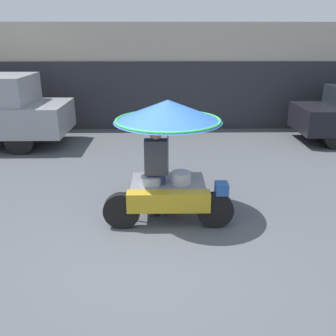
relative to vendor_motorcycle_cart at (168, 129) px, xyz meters
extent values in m
plane|color=#4C4F54|center=(-0.29, -1.14, -1.52)|extent=(36.00, 36.00, 0.00)
cube|color=#B2A893|center=(-0.29, 7.28, 0.14)|extent=(28.00, 2.00, 3.33)
cube|color=#28282D|center=(-0.29, 6.25, -0.44)|extent=(23.80, 0.06, 2.16)
cylinder|color=black|center=(0.75, -0.50, -1.22)|extent=(0.60, 0.14, 0.60)
cylinder|color=black|center=(-0.76, -0.50, -1.22)|extent=(0.60, 0.14, 0.60)
cube|color=#B7931E|center=(0.00, -0.50, -1.06)|extent=(1.33, 0.24, 0.32)
cube|color=#234C93|center=(0.84, -0.50, -0.84)|extent=(0.20, 0.24, 0.18)
cylinder|color=black|center=(0.00, 0.32, -1.25)|extent=(0.54, 0.14, 0.54)
cylinder|color=#515156|center=(0.53, -0.28, -1.24)|extent=(0.03, 0.03, 0.57)
cylinder|color=#515156|center=(0.53, 0.43, -1.24)|extent=(0.03, 0.03, 0.57)
cylinder|color=#515156|center=(-0.54, -0.28, -1.24)|extent=(0.03, 0.03, 0.57)
cylinder|color=#515156|center=(-0.54, 0.43, -1.24)|extent=(0.03, 0.03, 0.57)
cube|color=gray|center=(0.00, 0.07, -0.94)|extent=(1.25, 0.83, 0.02)
cylinder|color=#B2B2B7|center=(0.00, 0.07, -0.41)|extent=(0.03, 0.03, 1.04)
cone|color=blue|center=(0.00, 0.07, 0.29)|extent=(1.79, 1.79, 0.36)
torus|color=green|center=(0.00, 0.07, 0.13)|extent=(1.75, 1.75, 0.05)
cylinder|color=#B7B7BC|center=(-0.29, -0.07, -0.86)|extent=(0.34, 0.34, 0.14)
cylinder|color=#B7B7BC|center=(0.21, -0.05, -0.83)|extent=(0.34, 0.34, 0.20)
cylinder|color=navy|center=(-0.30, -0.07, -1.13)|extent=(0.14, 0.14, 0.78)
cylinder|color=navy|center=(-0.12, -0.07, -1.13)|extent=(0.14, 0.14, 0.78)
cube|color=#38383D|center=(-0.21, -0.07, -0.45)|extent=(0.38, 0.22, 0.58)
sphere|color=#A87A5B|center=(-0.21, -0.07, -0.06)|extent=(0.21, 0.21, 0.21)
cylinder|color=black|center=(4.65, 5.30, -1.19)|extent=(0.66, 0.20, 0.66)
cylinder|color=black|center=(-3.82, 3.53, -1.14)|extent=(0.77, 0.24, 0.77)
cylinder|color=black|center=(-3.82, 5.20, -1.14)|extent=(0.77, 0.24, 0.77)
camera|label=1|loc=(-0.10, -5.94, 1.46)|focal=40.00mm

